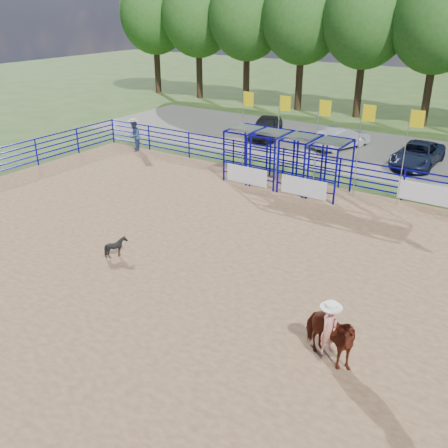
{
  "coord_description": "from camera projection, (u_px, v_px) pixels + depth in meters",
  "views": [
    {
      "loc": [
        8.0,
        -11.84,
        8.23
      ],
      "look_at": [
        -0.59,
        1.0,
        1.3
      ],
      "focal_mm": 40.0,
      "sensor_mm": 36.0,
      "label": 1
    }
  ],
  "objects": [
    {
      "name": "ground",
      "position": [
        222.0,
        274.0,
        16.41
      ],
      "size": [
        120.0,
        120.0,
        0.0
      ],
      "primitive_type": "plane",
      "color": "#3B5522",
      "rests_on": "ground"
    },
    {
      "name": "arena_dirt",
      "position": [
        222.0,
        274.0,
        16.4
      ],
      "size": [
        30.0,
        20.0,
        0.02
      ],
      "primitive_type": "cube",
      "color": "#8D6946",
      "rests_on": "ground"
    },
    {
      "name": "gravel_strip",
      "position": [
        383.0,
        154.0,
        29.3
      ],
      "size": [
        40.0,
        10.0,
        0.01
      ],
      "primitive_type": "cube",
      "color": "#66645A",
      "rests_on": "ground"
    },
    {
      "name": "horse_and_rider",
      "position": [
        329.0,
        333.0,
        12.1
      ],
      "size": [
        1.95,
        1.37,
        2.36
      ],
      "color": "#612313",
      "rests_on": "arena_dirt"
    },
    {
      "name": "calf",
      "position": [
        116.0,
        247.0,
        17.38
      ],
      "size": [
        0.81,
        0.76,
        0.73
      ],
      "primitive_type": "imported",
      "rotation": [
        0.0,
        0.0,
        1.87
      ],
      "color": "black",
      "rests_on": "arena_dirt"
    },
    {
      "name": "spectator_cowboy",
      "position": [
        134.0,
        135.0,
        29.47
      ],
      "size": [
        1.08,
        1.13,
        1.88
      ],
      "color": "navy",
      "rests_on": "arena_dirt"
    },
    {
      "name": "car_a",
      "position": [
        266.0,
        127.0,
        32.43
      ],
      "size": [
        2.78,
        4.43,
        1.41
      ],
      "primitive_type": "imported",
      "rotation": [
        0.0,
        0.0,
        0.29
      ],
      "color": "black",
      "rests_on": "gravel_strip"
    },
    {
      "name": "car_b",
      "position": [
        341.0,
        138.0,
        30.19
      ],
      "size": [
        2.67,
        4.14,
        1.29
      ],
      "primitive_type": "imported",
      "rotation": [
        0.0,
        0.0,
        2.77
      ],
      "color": "gray",
      "rests_on": "gravel_strip"
    },
    {
      "name": "car_c",
      "position": [
        417.0,
        154.0,
        26.96
      ],
      "size": [
        2.17,
        4.53,
        1.24
      ],
      "primitive_type": "imported",
      "rotation": [
        0.0,
        0.0,
        -0.02
      ],
      "color": "#131A31",
      "rests_on": "gravel_strip"
    },
    {
      "name": "perimeter_fence",
      "position": [
        222.0,
        254.0,
        16.1
      ],
      "size": [
        30.1,
        20.1,
        1.5
      ],
      "color": "#0A068E",
      "rests_on": "ground"
    },
    {
      "name": "chute_assembly",
      "position": [
        293.0,
        162.0,
        23.56
      ],
      "size": [
        19.32,
        2.41,
        4.2
      ],
      "color": "#0A068E",
      "rests_on": "ground"
    },
    {
      "name": "treeline",
      "position": [
        441.0,
        12.0,
        33.04
      ],
      "size": [
        56.4,
        6.4,
        11.24
      ],
      "color": "#3F2B19",
      "rests_on": "ground"
    }
  ]
}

